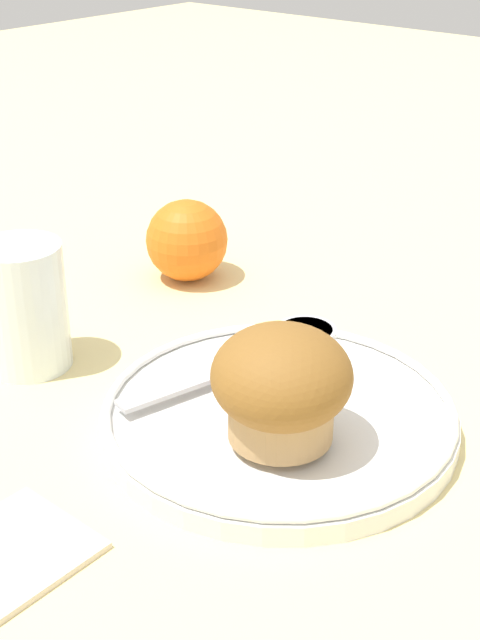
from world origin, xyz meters
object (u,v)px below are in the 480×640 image
Objects in this scene: muffin at (281,385)px; orange_fruit at (187,240)px; juice_glass at (24,307)px; butter_knife at (219,372)px.

orange_fruit is at bearing 54.81° from muffin.
muffin is 0.90× the size of juice_glass.
juice_glass is (-0.06, 0.14, 0.03)m from butter_knife.
muffin is 0.57× the size of butter_knife.
orange_fruit is at bearing 63.67° from butter_knife.
butter_knife is at bearing 68.47° from muffin.
orange_fruit is (0.17, 0.24, -0.02)m from muffin.
juice_glass is (-0.02, 0.22, -0.01)m from muffin.
muffin is 0.22m from juice_glass.
butter_knife is at bearing -68.77° from juice_glass.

